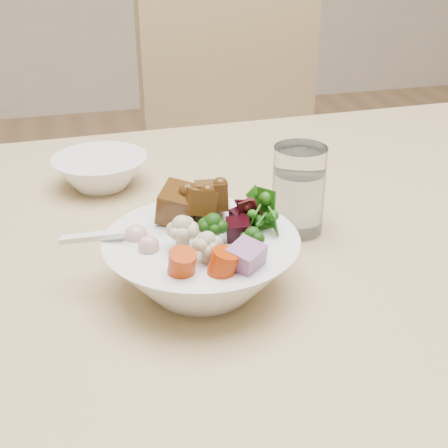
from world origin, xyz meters
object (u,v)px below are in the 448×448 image
at_px(food_bowl, 203,259).
at_px(water_glass, 298,194).
at_px(dining_table, 410,299).
at_px(chair_far, 254,187).
at_px(side_bowl, 101,172).

xyz_separation_m(food_bowl, water_glass, (0.13, 0.09, 0.01)).
bearing_deg(dining_table, water_glass, 152.94).
height_order(chair_far, water_glass, chair_far).
distance_m(chair_far, water_glass, 0.74).
height_order(water_glass, side_bowl, water_glass).
height_order(chair_far, side_bowl, chair_far).
relative_size(chair_far, food_bowl, 5.01).
xyz_separation_m(dining_table, food_bowl, (-0.26, -0.03, 0.11)).
relative_size(food_bowl, side_bowl, 1.51).
bearing_deg(water_glass, side_bowl, 138.18).
relative_size(water_glass, side_bowl, 0.82).
bearing_deg(food_bowl, side_bowl, 105.38).
distance_m(chair_far, side_bowl, 0.66).
xyz_separation_m(chair_far, food_bowl, (-0.30, -0.75, 0.28)).
bearing_deg(water_glass, dining_table, -25.72).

